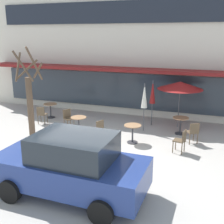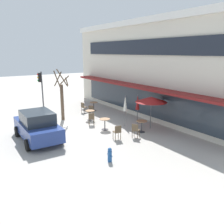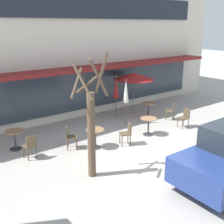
{
  "view_description": "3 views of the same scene",
  "coord_description": "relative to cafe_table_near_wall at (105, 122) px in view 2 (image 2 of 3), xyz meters",
  "views": [
    {
      "loc": [
        3.95,
        -8.38,
        4.3
      ],
      "look_at": [
        -0.01,
        2.49,
        1.09
      ],
      "focal_mm": 45.0,
      "sensor_mm": 36.0,
      "label": 1
    },
    {
      "loc": [
        13.9,
        -5.84,
        5.06
      ],
      "look_at": [
        0.13,
        3.2,
        0.87
      ],
      "focal_mm": 38.0,
      "sensor_mm": 36.0,
      "label": 2
    },
    {
      "loc": [
        -7.04,
        -6.07,
        4.59
      ],
      "look_at": [
        -0.07,
        3.15,
        0.96
      ],
      "focal_mm": 45.0,
      "sensor_mm": 36.0,
      "label": 3
    }
  ],
  "objects": [
    {
      "name": "cafe_chair_0",
      "position": [
        -4.91,
        0.89,
        0.01
      ],
      "size": [
        0.46,
        0.46,
        0.89
      ],
      "color": "brown",
      "rests_on": "ground"
    },
    {
      "name": "street_tree",
      "position": [
        -3.82,
        -1.41,
        1.19
      ],
      "size": [
        1.25,
        1.12,
        3.89
      ],
      "color": "brown",
      "rests_on": "ground"
    },
    {
      "name": "cafe_chair_4",
      "position": [
        1.97,
        -0.34,
        0.01
      ],
      "size": [
        0.46,
        0.46,
        0.89
      ],
      "color": "brown",
      "rests_on": "ground"
    },
    {
      "name": "patio_umbrella_cream_folded",
      "position": [
        0.23,
        2.58,
        1.11
      ],
      "size": [
        0.28,
        0.28,
        2.2
      ],
      "color": "#4C4C51",
      "rests_on": "ground"
    },
    {
      "name": "fire_hydrant",
      "position": [
        4.17,
        -2.29,
        -0.16
      ],
      "size": [
        0.36,
        0.2,
        0.71
      ],
      "color": "#1E4C8C",
      "rests_on": "ground"
    },
    {
      "name": "building_facade",
      "position": [
        -1.05,
        7.94,
        3.23
      ],
      "size": [
        19.83,
        9.1,
        7.49
      ],
      "color": "beige",
      "rests_on": "ground"
    },
    {
      "name": "ground_plane",
      "position": [
        -1.05,
        -2.03,
        -0.52
      ],
      "size": [
        80.0,
        80.0,
        0.0
      ],
      "primitive_type": "plane",
      "color": "#ADA8A0"
    },
    {
      "name": "cafe_chair_2",
      "position": [
        -1.41,
        -0.24,
        0.01
      ],
      "size": [
        0.53,
        0.53,
        0.89
      ],
      "color": "brown",
      "rests_on": "ground"
    },
    {
      "name": "patio_umbrella_green_folded",
      "position": [
        1.48,
        2.7,
        1.51
      ],
      "size": [
        2.1,
        2.1,
        2.2
      ],
      "color": "#4C4C51",
      "rests_on": "ground"
    },
    {
      "name": "cafe_table_streetside",
      "position": [
        1.7,
        1.75,
        0.0
      ],
      "size": [
        0.7,
        0.7,
        0.76
      ],
      "color": "#333338",
      "rests_on": "ground"
    },
    {
      "name": "traffic_light_pole",
      "position": [
        -7.86,
        -1.73,
        1.78
      ],
      "size": [
        0.26,
        0.43,
        3.4
      ],
      "color": "#47474C",
      "rests_on": "ground"
    },
    {
      "name": "cafe_chair_1",
      "position": [
        2.32,
        0.74,
        0.01
      ],
      "size": [
        0.55,
        0.55,
        0.89
      ],
      "color": "brown",
      "rests_on": "ground"
    },
    {
      "name": "cafe_table_near_wall",
      "position": [
        0.0,
        0.0,
        0.0
      ],
      "size": [
        0.7,
        0.7,
        0.76
      ],
      "color": "#333338",
      "rests_on": "ground"
    },
    {
      "name": "cafe_table_mid_patio",
      "position": [
        -2.57,
        0.27,
        0.0
      ],
      "size": [
        0.7,
        0.7,
        0.76
      ],
      "color": "#333338",
      "rests_on": "ground"
    },
    {
      "name": "cafe_chair_3",
      "position": [
        -3.39,
        0.79,
        0.01
      ],
      "size": [
        0.55,
        0.55,
        0.89
      ],
      "color": "brown",
      "rests_on": "ground"
    },
    {
      "name": "patio_umbrella_corner_open",
      "position": [
        0.06,
        1.61,
        1.11
      ],
      "size": [
        0.28,
        0.28,
        2.2
      ],
      "color": "#4C4C51",
      "rests_on": "ground"
    },
    {
      "name": "parked_sedan",
      "position": [
        -0.51,
        -4.29,
        0.36
      ],
      "size": [
        4.22,
        2.05,
        1.76
      ],
      "color": "navy",
      "rests_on": "ground"
    },
    {
      "name": "cafe_table_by_tree",
      "position": [
        -5.09,
        1.98,
        0.0
      ],
      "size": [
        0.7,
        0.7,
        0.76
      ],
      "color": "#333338",
      "rests_on": "ground"
    }
  ]
}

